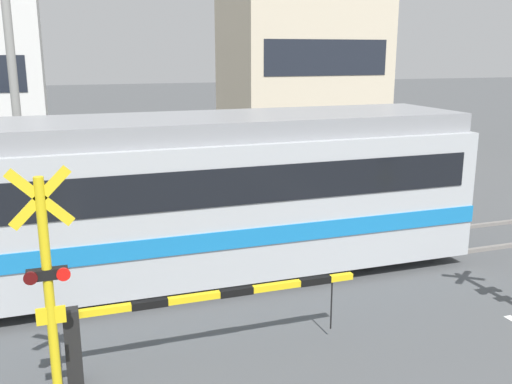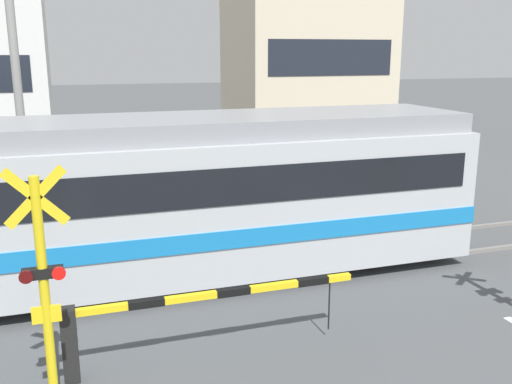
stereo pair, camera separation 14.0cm
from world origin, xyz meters
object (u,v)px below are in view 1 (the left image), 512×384
object	(u,v)px
crossing_signal_left	(48,286)
pedestrian	(152,162)
crossing_barrier_near	(160,317)
commuter_train	(43,205)
crossing_barrier_far	(298,187)

from	to	relation	value
crossing_signal_left	pedestrian	size ratio (longest dim) A/B	1.85
pedestrian	crossing_barrier_near	bearing A→B (deg)	-98.49
commuter_train	crossing_signal_left	world-z (taller)	commuter_train
commuter_train	crossing_barrier_far	bearing A→B (deg)	27.80
crossing_barrier_far	crossing_barrier_near	bearing A→B (deg)	-126.60
crossing_signal_left	crossing_barrier_far	bearing A→B (deg)	49.39
commuter_train	pedestrian	size ratio (longest dim) A/B	9.78
crossing_barrier_far	crossing_signal_left	size ratio (longest dim) A/B	1.36
pedestrian	crossing_signal_left	bearing A→B (deg)	-104.73
pedestrian	commuter_train	bearing A→B (deg)	-112.98
commuter_train	crossing_barrier_near	size ratio (longest dim) A/B	3.88
commuter_train	crossing_barrier_far	world-z (taller)	commuter_train
crossing_barrier_near	crossing_barrier_far	xyz separation A→B (m)	(4.71, 6.34, 0.00)
crossing_barrier_near	crossing_signal_left	distance (m)	1.74
crossing_barrier_far	crossing_signal_left	world-z (taller)	crossing_signal_left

